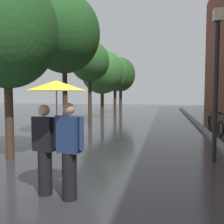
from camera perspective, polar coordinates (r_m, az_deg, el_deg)
ground_plane at (r=5.05m, az=-3.37°, el=-17.76°), size 80.00×80.00×0.00m
kerb_strip at (r=14.77m, az=19.33°, el=-3.17°), size 0.30×36.00×0.12m
street_tree_0 at (r=7.94m, az=-22.68°, el=16.56°), size 2.83×2.83×5.26m
street_tree_1 at (r=11.45m, az=-10.74°, el=16.97°), size 3.06×3.06×6.14m
street_tree_2 at (r=15.66m, az=-5.06°, el=11.27°), size 2.37×2.37×5.09m
street_tree_3 at (r=18.88m, az=-2.24°, el=9.02°), size 3.13×3.13×5.11m
street_tree_4 at (r=23.11m, az=0.68°, el=8.53°), size 2.50×2.50×5.23m
street_tree_5 at (r=26.49m, az=1.97°, el=8.43°), size 3.01×3.01×5.62m
parked_bicycle_7 at (r=14.04m, az=23.61°, el=-2.36°), size 1.15×0.82×0.96m
parked_bicycle_8 at (r=15.02m, az=23.05°, el=-1.94°), size 1.09×0.71×0.96m
couple_under_umbrella at (r=4.65m, az=-12.40°, el=-2.06°), size 1.11×1.09×2.12m
street_lamp_post at (r=7.49m, az=22.48°, el=8.02°), size 0.24×0.24×4.14m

